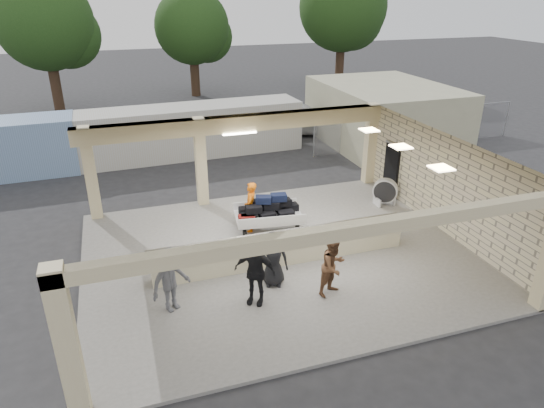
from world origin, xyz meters
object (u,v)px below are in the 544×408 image
object	(u,v)px
passenger_a	(333,266)
container_white	(188,131)
luggage_cart	(268,212)
passenger_b	(255,272)
car_dark	(273,113)
drum_fan	(385,191)
passenger_d	(274,259)
baggage_counter	(283,248)
car_white_b	(397,110)
passenger_c	(171,280)
car_white_a	(306,119)
baggage_handler	(251,207)

from	to	relation	value
passenger_a	container_white	bearing A→B (deg)	72.22
luggage_cart	passenger_a	bearing A→B (deg)	-75.30
passenger_b	container_white	size ratio (longest dim) A/B	0.17
passenger_b	car_dark	size ratio (longest dim) A/B	0.42
drum_fan	passenger_d	size ratio (longest dim) A/B	0.64
baggage_counter	car_white_b	bearing A→B (deg)	48.24
passenger_a	container_white	size ratio (longest dim) A/B	0.15
passenger_b	passenger_d	world-z (taller)	passenger_b
passenger_c	car_white_a	world-z (taller)	passenger_c
car_white_b	car_dark	distance (m)	7.97
passenger_a	car_dark	xyz separation A→B (m)	(4.27, 18.05, -0.20)
luggage_cart	car_dark	size ratio (longest dim) A/B	0.54
baggage_counter	drum_fan	size ratio (longest dim) A/B	7.71
baggage_handler	passenger_d	world-z (taller)	baggage_handler
car_white_a	car_white_b	xyz separation A→B (m)	(6.47, 0.49, -0.04)
luggage_cart	drum_fan	bearing A→B (deg)	15.36
luggage_cart	car_white_a	world-z (taller)	car_white_a
passenger_c	car_white_a	bearing A→B (deg)	26.51
passenger_d	car_white_b	size ratio (longest dim) A/B	0.34
car_white_a	car_white_b	bearing A→B (deg)	-68.60
car_white_b	car_white_a	bearing A→B (deg)	96.00
baggage_counter	car_white_b	world-z (taller)	car_white_b
car_white_a	passenger_c	bearing A→B (deg)	164.02
car_dark	passenger_a	bearing A→B (deg)	-166.29
passenger_d	baggage_counter	bearing A→B (deg)	75.90
baggage_handler	drum_fan	bearing A→B (deg)	117.56
luggage_cart	car_white_b	size ratio (longest dim) A/B	0.51
passenger_b	passenger_d	xyz separation A→B (m)	(0.75, 0.67, -0.13)
passenger_c	car_dark	xyz separation A→B (m)	(8.60, 17.43, -0.26)
baggage_counter	passenger_c	distance (m)	3.86
car_white_b	car_dark	world-z (taller)	car_white_b
baggage_handler	passenger_b	xyz separation A→B (m)	(-1.07, -4.14, 0.07)
container_white	passenger_d	bearing A→B (deg)	-91.26
passenger_a	passenger_c	size ratio (longest dim) A/B	0.94
baggage_handler	car_white_b	xyz separation A→B (m)	(13.16, 11.95, -0.23)
drum_fan	baggage_handler	bearing A→B (deg)	-137.20
car_dark	baggage_counter	bearing A→B (deg)	-170.34
drum_fan	car_white_a	xyz separation A→B (m)	(1.10, 10.98, 0.13)
car_white_b	drum_fan	bearing A→B (deg)	148.27
car_white_b	car_dark	size ratio (longest dim) A/B	1.06
car_white_a	passenger_a	bearing A→B (deg)	177.68
passenger_a	car_white_b	bearing A→B (deg)	28.78
baggage_handler	car_white_b	distance (m)	17.77
car_white_a	car_dark	distance (m)	2.56
passenger_b	passenger_d	distance (m)	1.02
car_dark	container_white	size ratio (longest dim) A/B	0.39
passenger_b	passenger_c	distance (m)	2.20
baggage_counter	drum_fan	world-z (taller)	drum_fan
car_dark	car_white_b	bearing A→B (deg)	-75.38
car_white_b	container_white	bearing A→B (deg)	102.20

